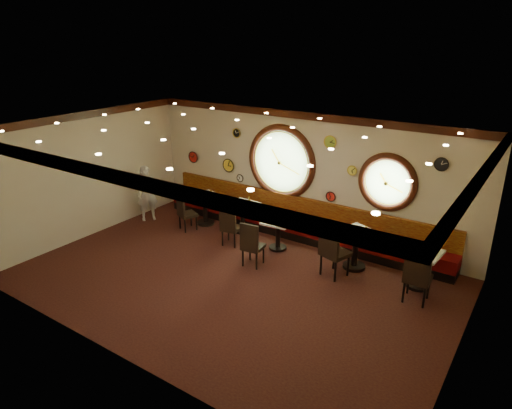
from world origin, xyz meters
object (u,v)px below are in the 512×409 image
object	(u,v)px
condiment_a_salt	(203,192)
condiment_e_salt	(417,247)
chair_b	(230,224)
condiment_e_pepper	(425,251)
table_c	(278,231)
chair_c	(251,242)
condiment_a_pepper	(204,194)
condiment_b_bottle	(249,200)
condiment_d_bottle	(366,230)
condiment_d_salt	(355,228)
condiment_b_pepper	(242,203)
table_d	(356,245)
waiter	(147,193)
condiment_c_salt	(279,217)
condiment_c_bottle	(283,217)
chair_e	(418,272)
chair_d	(332,247)
condiment_e_bottle	(432,248)
condiment_b_salt	(242,201)
condiment_a_bottle	(211,193)
table_a	(205,206)
condiment_d_pepper	(358,231)
condiment_c_pepper	(277,220)
table_b	(243,214)

from	to	relation	value
condiment_a_salt	condiment_e_salt	size ratio (longest dim) A/B	0.93
chair_b	condiment_e_pepper	distance (m)	4.54
table_c	condiment_e_salt	distance (m)	3.26
chair_c	condiment_a_pepper	world-z (taller)	chair_c
condiment_b_bottle	condiment_d_bottle	xyz separation A→B (m)	(3.30, -0.32, 0.08)
table_c	condiment_d_salt	distance (m)	1.94
condiment_b_pepper	condiment_e_salt	size ratio (longest dim) A/B	0.92
chair_b	condiment_d_salt	world-z (taller)	chair_b
table_d	waiter	world-z (taller)	waiter
chair_b	condiment_c_salt	distance (m)	1.22
condiment_c_bottle	condiment_e_pepper	bearing A→B (deg)	0.03
chair_c	chair_e	xyz separation A→B (m)	(3.49, 0.54, 0.07)
chair_d	table_c	bearing A→B (deg)	179.32
condiment_e_bottle	condiment_b_salt	bearing A→B (deg)	177.21
chair_e	condiment_a_bottle	bearing A→B (deg)	168.02
table_a	condiment_d_salt	bearing A→B (deg)	-0.29
chair_b	condiment_c_salt	bearing A→B (deg)	20.29
chair_c	waiter	size ratio (longest dim) A/B	0.42
condiment_b_pepper	condiment_d_bottle	size ratio (longest dim) A/B	0.63
condiment_d_pepper	condiment_a_bottle	distance (m)	4.31
condiment_a_pepper	condiment_c_bottle	distance (m)	2.59
condiment_c_pepper	condiment_e_pepper	size ratio (longest dim) A/B	1.01
chair_b	condiment_c_salt	world-z (taller)	chair_b
condiment_c_pepper	condiment_b_bottle	distance (m)	1.33
chair_c	condiment_a_pepper	size ratio (longest dim) A/B	7.22
condiment_b_salt	condiment_c_bottle	bearing A→B (deg)	-13.93
condiment_e_salt	condiment_e_bottle	bearing A→B (deg)	17.58
table_d	chair_b	xyz separation A→B (m)	(-3.01, -0.65, 0.03)
condiment_c_pepper	condiment_e_bottle	bearing A→B (deg)	4.21
condiment_a_salt	condiment_a_bottle	bearing A→B (deg)	0.57
condiment_a_bottle	condiment_e_salt	distance (m)	5.57
table_a	condiment_e_salt	distance (m)	5.73
condiment_a_pepper	condiment_d_bottle	bearing A→B (deg)	-0.62
chair_c	condiment_e_salt	bearing A→B (deg)	13.62
condiment_d_bottle	condiment_e_salt	size ratio (longest dim) A/B	1.48
chair_e	condiment_b_bottle	distance (m)	4.79
condiment_e_pepper	table_d	bearing A→B (deg)	177.48
chair_e	condiment_a_bottle	size ratio (longest dim) A/B	4.16
chair_e	condiment_d_bottle	bearing A→B (deg)	147.81
condiment_d_salt	condiment_b_pepper	distance (m)	3.16
condiment_b_salt	condiment_c_pepper	world-z (taller)	condiment_b_salt
condiment_d_pepper	waiter	bearing A→B (deg)	-175.06
condiment_a_salt	condiment_c_salt	size ratio (longest dim) A/B	1.06
condiment_e_salt	condiment_e_pepper	size ratio (longest dim) A/B	1.20
condiment_a_pepper	condiment_b_bottle	xyz separation A→B (m)	(1.30, 0.27, 0.00)
table_d	condiment_b_salt	distance (m)	3.34
table_a	table_b	xyz separation A→B (m)	(1.16, 0.14, -0.03)
condiment_a_salt	condiment_d_pepper	xyz separation A→B (m)	(4.58, -0.22, 0.05)
table_a	table_c	bearing A→B (deg)	-5.17
table_d	condiment_a_salt	world-z (taller)	condiment_a_salt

